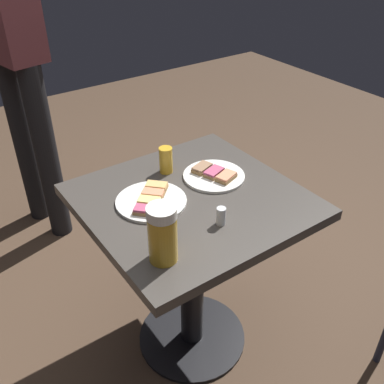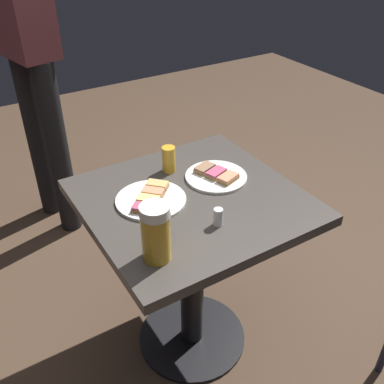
{
  "view_description": "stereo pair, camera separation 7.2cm",
  "coord_description": "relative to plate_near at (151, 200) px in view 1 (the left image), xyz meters",
  "views": [
    {
      "loc": [
        -0.98,
        0.69,
        1.53
      ],
      "look_at": [
        0.0,
        0.0,
        0.73
      ],
      "focal_mm": 41.01,
      "sensor_mm": 36.0,
      "label": 1
    },
    {
      "loc": [
        -1.02,
        0.63,
        1.53
      ],
      "look_at": [
        0.0,
        0.0,
        0.73
      ],
      "focal_mm": 41.01,
      "sensor_mm": 36.0,
      "label": 2
    }
  ],
  "objects": [
    {
      "name": "salt_shaker",
      "position": [
        -0.22,
        -0.11,
        0.02
      ],
      "size": [
        0.03,
        0.03,
        0.06
      ],
      "primitive_type": "cylinder",
      "color": "silver",
      "rests_on": "cafe_table"
    },
    {
      "name": "plate_near",
      "position": [
        0.0,
        0.0,
        0.0
      ],
      "size": [
        0.23,
        0.23,
        0.03
      ],
      "color": "white",
      "rests_on": "cafe_table"
    },
    {
      "name": "plate_far",
      "position": [
        0.01,
        -0.26,
        -0.0
      ],
      "size": [
        0.22,
        0.22,
        0.03
      ],
      "color": "white",
      "rests_on": "cafe_table"
    },
    {
      "name": "patron_standing",
      "position": [
        1.06,
        0.07,
        0.28
      ],
      "size": [
        0.35,
        0.24,
        1.72
      ],
      "rotation": [
        0.0,
        0.0,
        -2.94
      ],
      "color": "black",
      "rests_on": "ground_plane"
    },
    {
      "name": "ground_plane",
      "position": [
        -0.05,
        -0.13,
        -0.72
      ],
      "size": [
        6.0,
        6.0,
        0.0
      ],
      "primitive_type": "plane",
      "color": "#4C3828"
    },
    {
      "name": "cafe_table",
      "position": [
        -0.05,
        -0.13,
        -0.18
      ],
      "size": [
        0.67,
        0.69,
        0.71
      ],
      "color": "black",
      "rests_on": "ground_plane"
    },
    {
      "name": "beer_mug",
      "position": [
        -0.25,
        0.11,
        0.08
      ],
      "size": [
        0.11,
        0.12,
        0.17
      ],
      "color": "gold",
      "rests_on": "cafe_table"
    },
    {
      "name": "beer_glass_small",
      "position": [
        0.14,
        -0.14,
        0.04
      ],
      "size": [
        0.05,
        0.05,
        0.1
      ],
      "primitive_type": "cylinder",
      "color": "gold",
      "rests_on": "cafe_table"
    }
  ]
}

